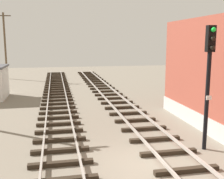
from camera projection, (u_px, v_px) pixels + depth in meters
name	position (u px, v px, depth m)	size (l,w,h in m)	color
ground_plane	(146.00, 166.00, 10.65)	(86.27, 86.27, 0.00)	slate
track_near_building	(177.00, 160.00, 10.88)	(2.50, 66.36, 0.32)	#2D2319
track_centre	(61.00, 171.00, 9.98)	(2.50, 66.36, 0.32)	#2D2319
signal_mast	(209.00, 74.00, 11.72)	(0.36, 0.40, 5.41)	black
utility_pole_far	(5.00, 45.00, 34.83)	(1.80, 0.24, 8.32)	brown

